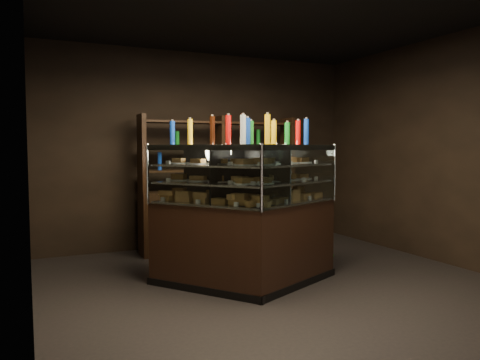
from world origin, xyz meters
The scene contains 7 objects.
ground centered at (0.00, 0.00, 0.00)m, with size 5.00×5.00×0.00m, color black.
room_shell centered at (0.00, 0.00, 1.94)m, with size 5.02×5.02×3.01m.
display_case centered at (-0.29, 0.22, 0.52)m, with size 2.15×1.59×1.57m.
food_display centered at (-0.29, 0.22, 1.20)m, with size 1.74×1.14×0.48m.
bottles_top centered at (-0.29, 0.23, 1.71)m, with size 1.57×1.01×0.30m.
potted_conifer centered at (0.86, 0.46, 0.41)m, with size 0.34×0.34×0.72m.
back_shelving centered at (0.11, 2.05, 0.61)m, with size 2.39×0.47×2.00m.
Camera 1 is at (-2.51, -4.44, 1.53)m, focal length 35.00 mm.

